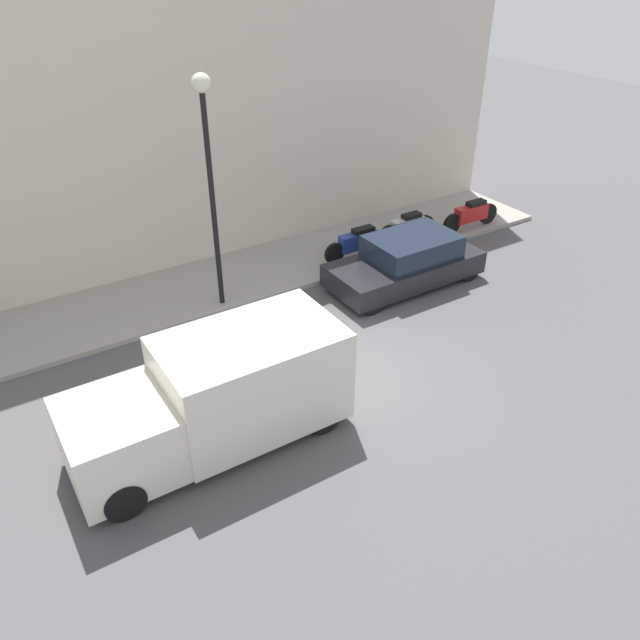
# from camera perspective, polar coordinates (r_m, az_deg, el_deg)

# --- Properties ---
(ground_plane) EXTENTS (60.00, 60.00, 0.00)m
(ground_plane) POSITION_cam_1_polar(r_m,az_deg,el_deg) (12.68, 1.80, -5.12)
(ground_plane) COLOR #514F51
(sidewalk) EXTENTS (2.73, 19.04, 0.12)m
(sidewalk) POSITION_cam_1_polar(r_m,az_deg,el_deg) (16.20, -7.74, 3.80)
(sidewalk) COLOR gray
(sidewalk) RESTS_ON ground_plane
(building_facade) EXTENTS (0.30, 19.04, 7.91)m
(building_facade) POSITION_cam_1_polar(r_m,az_deg,el_deg) (16.13, -11.25, 18.25)
(building_facade) COLOR beige
(building_facade) RESTS_ON ground_plane
(parked_car) EXTENTS (1.71, 3.96, 1.27)m
(parked_car) POSITION_cam_1_polar(r_m,az_deg,el_deg) (15.83, 7.93, 5.29)
(parked_car) COLOR black
(parked_car) RESTS_ON ground_plane
(delivery_van) EXTENTS (1.87, 4.75, 1.93)m
(delivery_van) POSITION_cam_1_polar(r_m,az_deg,el_deg) (10.77, -9.70, -6.85)
(delivery_van) COLOR silver
(delivery_van) RESTS_ON ground_plane
(motorcycle_red) EXTENTS (0.30, 2.07, 0.83)m
(motorcycle_red) POSITION_cam_1_polar(r_m,az_deg,el_deg) (19.08, 13.66, 9.39)
(motorcycle_red) COLOR #B21E1E
(motorcycle_red) RESTS_ON sidewalk
(scooter_silver) EXTENTS (0.30, 1.93, 0.80)m
(scooter_silver) POSITION_cam_1_polar(r_m,az_deg,el_deg) (17.95, 7.98, 8.47)
(scooter_silver) COLOR #B7B7BF
(scooter_silver) RESTS_ON sidewalk
(motorcycle_blue) EXTENTS (0.30, 2.10, 0.81)m
(motorcycle_blue) POSITION_cam_1_polar(r_m,az_deg,el_deg) (16.89, 3.54, 7.18)
(motorcycle_blue) COLOR navy
(motorcycle_blue) RESTS_ON sidewalk
(streetlamp) EXTENTS (0.39, 0.39, 5.19)m
(streetlamp) POSITION_cam_1_polar(r_m,az_deg,el_deg) (13.62, -10.22, 14.87)
(streetlamp) COLOR black
(streetlamp) RESTS_ON sidewalk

